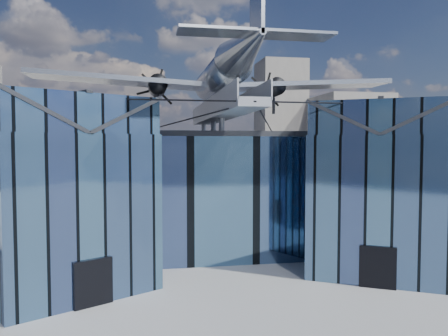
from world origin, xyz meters
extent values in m
plane|color=gray|center=(0.00, 0.00, 0.00)|extent=(120.00, 120.00, 0.00)
cube|color=#44638B|center=(0.00, 9.00, 4.75)|extent=(28.00, 14.00, 9.50)
cube|color=#24262B|center=(0.00, 9.00, 9.70)|extent=(28.00, 14.00, 0.40)
cube|color=#44638B|center=(-10.50, -1.00, 4.75)|extent=(11.79, 11.43, 9.50)
cube|color=#44638B|center=(-10.50, -1.00, 10.60)|extent=(11.56, 11.20, 2.20)
cube|color=#24262B|center=(-12.45, -2.12, 10.60)|extent=(7.98, 9.23, 2.40)
cube|color=#24262B|center=(-8.55, 0.12, 10.60)|extent=(7.98, 9.23, 2.40)
cube|color=#24262B|center=(-10.50, -1.00, 11.75)|extent=(4.30, 7.10, 0.18)
cube|color=black|center=(-8.48, -4.51, 1.30)|extent=(2.03, 1.32, 2.60)
cube|color=black|center=(-6.60, 1.25, 4.75)|extent=(0.34, 0.34, 9.50)
cube|color=#44638B|center=(10.50, -1.00, 4.75)|extent=(11.79, 11.43, 9.50)
cube|color=#44638B|center=(10.50, -1.00, 10.60)|extent=(11.56, 11.20, 2.20)
cube|color=#24262B|center=(8.55, 0.12, 10.60)|extent=(7.98, 9.23, 2.40)
cube|color=#24262B|center=(12.45, -2.12, 10.60)|extent=(7.98, 9.23, 2.40)
cube|color=#24262B|center=(10.50, -1.00, 11.75)|extent=(4.30, 7.10, 0.18)
cube|color=black|center=(8.48, -4.51, 1.30)|extent=(2.03, 1.32, 2.60)
cube|color=black|center=(6.60, 1.25, 4.75)|extent=(0.34, 0.34, 9.50)
cube|color=gray|center=(0.00, 3.50, 11.10)|extent=(1.80, 21.00, 0.50)
cube|color=gray|center=(-0.90, 3.50, 11.75)|extent=(0.08, 21.00, 1.10)
cube|color=gray|center=(0.90, 3.50, 11.75)|extent=(0.08, 21.00, 1.10)
cylinder|color=gray|center=(0.00, 13.00, 10.43)|extent=(0.44, 0.44, 1.35)
cylinder|color=gray|center=(0.00, 7.00, 10.43)|extent=(0.44, 0.44, 1.35)
cylinder|color=gray|center=(0.00, 3.00, 10.43)|extent=(0.44, 0.44, 1.35)
cylinder|color=gray|center=(0.00, 4.00, 12.05)|extent=(0.70, 0.70, 1.40)
cylinder|color=black|center=(-5.25, -4.00, 11.40)|extent=(10.55, 6.08, 0.69)
cylinder|color=black|center=(5.25, -4.00, 11.40)|extent=(10.55, 6.08, 0.69)
cylinder|color=black|center=(-3.00, 1.50, 10.55)|extent=(6.09, 17.04, 1.19)
cylinder|color=black|center=(3.00, 1.50, 10.55)|extent=(6.09, 17.04, 1.19)
cylinder|color=#A4AAB1|center=(0.00, 4.00, 14.00)|extent=(2.50, 11.00, 2.50)
sphere|color=#A4AAB1|center=(0.00, 9.50, 14.00)|extent=(2.50, 2.50, 2.50)
cube|color=black|center=(0.00, 8.50, 14.69)|extent=(1.60, 1.40, 0.50)
cone|color=#A4AAB1|center=(0.00, -5.00, 14.30)|extent=(2.50, 7.00, 2.50)
cube|color=#A4AAB1|center=(0.00, -7.30, 15.90)|extent=(0.18, 2.40, 3.40)
cube|color=#A4AAB1|center=(0.00, -7.20, 14.50)|extent=(8.00, 1.80, 0.14)
cube|color=#A4AAB1|center=(-7.00, 5.00, 13.70)|extent=(14.00, 3.20, 1.08)
cylinder|color=black|center=(-4.60, 5.60, 13.45)|extent=(1.44, 3.20, 1.44)
cone|color=black|center=(-4.60, 7.40, 13.45)|extent=(0.70, 0.70, 0.70)
cube|color=black|center=(-4.60, 7.55, 13.45)|extent=(1.05, 0.06, 3.33)
cube|color=black|center=(-4.60, 7.55, 13.45)|extent=(2.53, 0.06, 2.53)
cube|color=black|center=(-4.60, 7.55, 13.45)|extent=(3.33, 0.06, 1.05)
cylinder|color=black|center=(-4.60, 5.00, 12.22)|extent=(0.24, 0.24, 1.75)
cube|color=#A4AAB1|center=(7.00, 5.00, 13.70)|extent=(14.00, 3.20, 1.08)
cylinder|color=black|center=(4.60, 5.60, 13.45)|extent=(1.44, 3.20, 1.44)
cone|color=black|center=(4.60, 7.40, 13.45)|extent=(0.70, 0.70, 0.70)
cube|color=black|center=(4.60, 7.55, 13.45)|extent=(1.05, 0.06, 3.33)
cube|color=black|center=(4.60, 7.55, 13.45)|extent=(2.53, 0.06, 2.53)
cube|color=black|center=(4.60, 7.55, 13.45)|extent=(3.33, 0.06, 1.05)
cylinder|color=black|center=(4.60, 5.00, 12.22)|extent=(0.24, 0.24, 1.75)
cube|color=slate|center=(32.00, 48.00, 9.00)|extent=(12.00, 14.00, 18.00)
cube|color=slate|center=(-20.00, 55.00, 7.00)|extent=(14.00, 10.00, 14.00)
cube|color=slate|center=(22.00, 58.00, 13.00)|extent=(9.00, 9.00, 26.00)
camera|label=1|loc=(-5.61, -28.96, 8.85)|focal=35.00mm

